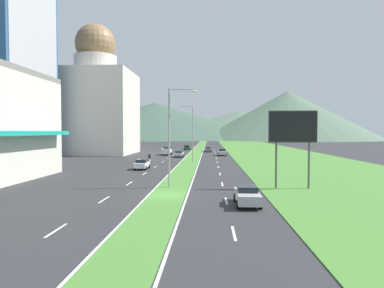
# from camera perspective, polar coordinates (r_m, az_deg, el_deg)

# --- Properties ---
(ground_plane) EXTENTS (600.00, 600.00, 0.00)m
(ground_plane) POSITION_cam_1_polar(r_m,az_deg,el_deg) (30.83, -4.06, -8.57)
(ground_plane) COLOR #2D2D30
(grass_median) EXTENTS (3.20, 240.00, 0.06)m
(grass_median) POSITION_cam_1_polar(r_m,az_deg,el_deg) (90.32, 0.64, -1.51)
(grass_median) COLOR #477F33
(grass_median) RESTS_ON ground_plane
(grass_verge_right) EXTENTS (24.00, 240.00, 0.06)m
(grass_verge_right) POSITION_cam_1_polar(r_m,az_deg,el_deg) (91.80, 13.60, -1.51)
(grass_verge_right) COLOR #477F33
(grass_verge_right) RESTS_ON ground_plane
(lane_dash_left_1) EXTENTS (0.16, 2.80, 0.01)m
(lane_dash_left_1) POSITION_cam_1_polar(r_m,az_deg,el_deg) (21.68, -21.81, -13.28)
(lane_dash_left_1) COLOR silver
(lane_dash_left_1) RESTS_ON ground_plane
(lane_dash_left_2) EXTENTS (0.16, 2.80, 0.01)m
(lane_dash_left_2) POSITION_cam_1_polar(r_m,az_deg,el_deg) (29.76, -14.52, -9.00)
(lane_dash_left_2) COLOR silver
(lane_dash_left_2) RESTS_ON ground_plane
(lane_dash_left_3) EXTENTS (0.16, 2.80, 0.01)m
(lane_dash_left_3) POSITION_cam_1_polar(r_m,az_deg,el_deg) (38.21, -10.47, -6.52)
(lane_dash_left_3) COLOR silver
(lane_dash_left_3) RESTS_ON ground_plane
(lane_dash_left_4) EXTENTS (0.16, 2.80, 0.01)m
(lane_dash_left_4) POSITION_cam_1_polar(r_m,az_deg,el_deg) (46.82, -7.92, -4.92)
(lane_dash_left_4) COLOR silver
(lane_dash_left_4) RESTS_ON ground_plane
(lane_dash_left_5) EXTENTS (0.16, 2.80, 0.01)m
(lane_dash_left_5) POSITION_cam_1_polar(r_m,az_deg,el_deg) (55.51, -6.18, -3.81)
(lane_dash_left_5) COLOR silver
(lane_dash_left_5) RESTS_ON ground_plane
(lane_dash_left_6) EXTENTS (0.16, 2.80, 0.01)m
(lane_dash_left_6) POSITION_cam_1_polar(r_m,az_deg,el_deg) (64.26, -4.91, -3.00)
(lane_dash_left_6) COLOR silver
(lane_dash_left_6) RESTS_ON ground_plane
(lane_dash_left_7) EXTENTS (0.16, 2.80, 0.01)m
(lane_dash_left_7) POSITION_cam_1_polar(r_m,az_deg,el_deg) (73.04, -3.95, -2.39)
(lane_dash_left_7) COLOR silver
(lane_dash_left_7) RESTS_ON ground_plane
(lane_dash_left_8) EXTENTS (0.16, 2.80, 0.01)m
(lane_dash_left_8) POSITION_cam_1_polar(r_m,az_deg,el_deg) (81.85, -3.19, -1.91)
(lane_dash_left_8) COLOR silver
(lane_dash_left_8) RESTS_ON ground_plane
(lane_dash_left_9) EXTENTS (0.16, 2.80, 0.01)m
(lane_dash_left_9) POSITION_cam_1_polar(r_m,az_deg,el_deg) (90.67, -2.58, -1.52)
(lane_dash_left_9) COLOR silver
(lane_dash_left_9) RESTS_ON ground_plane
(lane_dash_left_10) EXTENTS (0.16, 2.80, 0.01)m
(lane_dash_left_10) POSITION_cam_1_polar(r_m,az_deg,el_deg) (99.50, -2.08, -1.20)
(lane_dash_left_10) COLOR silver
(lane_dash_left_10) RESTS_ON ground_plane
(lane_dash_left_11) EXTENTS (0.16, 2.80, 0.01)m
(lane_dash_left_11) POSITION_cam_1_polar(r_m,az_deg,el_deg) (108.35, -1.66, -0.93)
(lane_dash_left_11) COLOR silver
(lane_dash_left_11) RESTS_ON ground_plane
(lane_dash_right_1) EXTENTS (0.16, 2.80, 0.01)m
(lane_dash_right_1) POSITION_cam_1_polar(r_m,az_deg,el_deg) (19.83, 7.02, -14.60)
(lane_dash_right_1) COLOR silver
(lane_dash_right_1) RESTS_ON ground_plane
(lane_dash_right_2) EXTENTS (0.16, 2.80, 0.01)m
(lane_dash_right_2) POSITION_cam_1_polar(r_m,az_deg,el_deg) (28.45, 5.76, -9.47)
(lane_dash_right_2) COLOR silver
(lane_dash_right_2) RESTS_ON ground_plane
(lane_dash_right_3) EXTENTS (0.16, 2.80, 0.01)m
(lane_dash_right_3) POSITION_cam_1_polar(r_m,az_deg,el_deg) (37.19, 5.10, -6.73)
(lane_dash_right_3) COLOR silver
(lane_dash_right_3) RESTS_ON ground_plane
(lane_dash_right_4) EXTENTS (0.16, 2.80, 0.01)m
(lane_dash_right_4) POSITION_cam_1_polar(r_m,az_deg,el_deg) (45.99, 4.70, -5.03)
(lane_dash_right_4) COLOR silver
(lane_dash_right_4) RESTS_ON ground_plane
(lane_dash_right_5) EXTENTS (0.16, 2.80, 0.01)m
(lane_dash_right_5) POSITION_cam_1_polar(r_m,az_deg,el_deg) (54.82, 4.43, -3.88)
(lane_dash_right_5) COLOR silver
(lane_dash_right_5) RESTS_ON ground_plane
(lane_dash_right_6) EXTENTS (0.16, 2.80, 0.01)m
(lane_dash_right_6) POSITION_cam_1_polar(r_m,az_deg,el_deg) (63.66, 4.23, -3.05)
(lane_dash_right_6) COLOR silver
(lane_dash_right_6) RESTS_ON ground_plane
(lane_dash_right_7) EXTENTS (0.16, 2.80, 0.01)m
(lane_dash_right_7) POSITION_cam_1_polar(r_m,az_deg,el_deg) (72.52, 4.09, -2.42)
(lane_dash_right_7) COLOR silver
(lane_dash_right_7) RESTS_ON ground_plane
(lane_dash_right_8) EXTENTS (0.16, 2.80, 0.01)m
(lane_dash_right_8) POSITION_cam_1_polar(r_m,az_deg,el_deg) (81.38, 3.97, -1.93)
(lane_dash_right_8) COLOR silver
(lane_dash_right_8) RESTS_ON ground_plane
(lane_dash_right_9) EXTENTS (0.16, 2.80, 0.01)m
(lane_dash_right_9) POSITION_cam_1_polar(r_m,az_deg,el_deg) (90.25, 3.88, -1.54)
(lane_dash_right_9) COLOR silver
(lane_dash_right_9) RESTS_ON ground_plane
(lane_dash_right_10) EXTENTS (0.16, 2.80, 0.01)m
(lane_dash_right_10) POSITION_cam_1_polar(r_m,az_deg,el_deg) (99.12, 3.80, -1.21)
(lane_dash_right_10) COLOR silver
(lane_dash_right_10) RESTS_ON ground_plane
(lane_dash_right_11) EXTENTS (0.16, 2.80, 0.01)m
(lane_dash_right_11) POSITION_cam_1_polar(r_m,az_deg,el_deg) (107.99, 3.74, -0.94)
(lane_dash_right_11) COLOR silver
(lane_dash_right_11) RESTS_ON ground_plane
(edge_line_median_left) EXTENTS (0.16, 240.00, 0.01)m
(edge_line_median_left) POSITION_cam_1_polar(r_m,az_deg,el_deg) (90.41, -0.47, -1.53)
(edge_line_median_left) COLOR silver
(edge_line_median_left) RESTS_ON ground_plane
(edge_line_median_right) EXTENTS (0.16, 240.00, 0.01)m
(edge_line_median_right) POSITION_cam_1_polar(r_m,az_deg,el_deg) (90.27, 1.75, -1.53)
(edge_line_median_right) COLOR silver
(edge_line_median_right) RESTS_ON ground_plane
(domed_building) EXTENTS (18.86, 18.86, 33.13)m
(domed_building) POSITION_cam_1_polar(r_m,az_deg,el_deg) (91.35, -15.79, 6.70)
(domed_building) COLOR beige
(domed_building) RESTS_ON ground_plane
(midrise_colored) EXTENTS (13.22, 13.22, 25.29)m
(midrise_colored) POSITION_cam_1_polar(r_m,az_deg,el_deg) (117.58, -13.88, 5.41)
(midrise_colored) COLOR silver
(midrise_colored) RESTS_ON ground_plane
(hill_far_left) EXTENTS (198.50, 198.50, 30.65)m
(hill_far_left) POSITION_cam_1_polar(r_m,az_deg,el_deg) (295.34, -6.19, 3.94)
(hill_far_left) COLOR #3D5647
(hill_far_left) RESTS_ON ground_plane
(hill_far_center) EXTENTS (185.62, 185.62, 25.40)m
(hill_far_center) POSITION_cam_1_polar(r_m,az_deg,el_deg) (326.92, 8.10, 3.29)
(hill_far_center) COLOR #516B56
(hill_far_center) RESTS_ON ground_plane
(hill_far_right) EXTENTS (129.60, 129.60, 35.31)m
(hill_far_right) POSITION_cam_1_polar(r_m,az_deg,el_deg) (259.18, 15.68, 4.65)
(hill_far_right) COLOR #516B56
(hill_far_right) RESTS_ON ground_plane
(street_lamp_near) EXTENTS (2.87, 0.41, 10.10)m
(street_lamp_near) POSITION_cam_1_polar(r_m,az_deg,el_deg) (34.31, -3.38, 2.18)
(street_lamp_near) COLOR #99999E
(street_lamp_near) RESTS_ON ground_plane
(street_lamp_mid) EXTENTS (3.02, 0.35, 10.50)m
(street_lamp_mid) POSITION_cam_1_polar(r_m,az_deg,el_deg) (62.94, -0.16, 2.34)
(street_lamp_mid) COLOR #99999E
(street_lamp_mid) RESTS_ON ground_plane
(billboard_roadside) EXTENTS (4.77, 0.28, 7.78)m
(billboard_roadside) POSITION_cam_1_polar(r_m,az_deg,el_deg) (34.99, 16.56, 2.19)
(billboard_roadside) COLOR #4C4C51
(billboard_roadside) RESTS_ON ground_plane
(car_0) EXTENTS (1.96, 4.38, 1.39)m
(car_0) POSITION_cam_1_polar(r_m,az_deg,el_deg) (76.21, -2.18, -1.65)
(car_0) COLOR #B2B2B7
(car_0) RESTS_ON ground_plane
(car_1) EXTENTS (1.86, 4.39, 1.52)m
(car_1) POSITION_cam_1_polar(r_m,az_deg,el_deg) (52.17, -8.39, -3.35)
(car_1) COLOR silver
(car_1) RESTS_ON ground_plane
(car_2) EXTENTS (1.91, 4.23, 1.47)m
(car_2) POSITION_cam_1_polar(r_m,az_deg,el_deg) (106.73, -0.83, -0.58)
(car_2) COLOR #0C5128
(car_2) RESTS_ON ground_plane
(car_3) EXTENTS (1.90, 4.67, 1.37)m
(car_3) POSITION_cam_1_polar(r_m,az_deg,el_deg) (95.98, 2.73, -0.89)
(car_3) COLOR slate
(car_3) RESTS_ON ground_plane
(car_4) EXTENTS (1.88, 4.42, 1.48)m
(car_4) POSITION_cam_1_polar(r_m,az_deg,el_deg) (27.01, 9.23, -8.46)
(car_4) COLOR #B2B2B7
(car_4) RESTS_ON ground_plane
(car_5) EXTENTS (1.91, 4.60, 1.64)m
(car_5) POSITION_cam_1_polar(r_m,az_deg,el_deg) (81.11, 5.08, -1.37)
(car_5) COLOR #B2B2B7
(car_5) RESTS_ON ground_plane
(pickup_truck_0) EXTENTS (2.18, 5.40, 2.00)m
(pickup_truck_0) POSITION_cam_1_polar(r_m,az_deg,el_deg) (83.43, -4.21, -1.16)
(pickup_truck_0) COLOR silver
(pickup_truck_0) RESTS_ON ground_plane
(motorcycle_rider) EXTENTS (0.36, 2.00, 1.80)m
(motorcycle_rider) POSITION_cam_1_polar(r_m,az_deg,el_deg) (61.83, -7.14, -2.53)
(motorcycle_rider) COLOR black
(motorcycle_rider) RESTS_ON ground_plane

